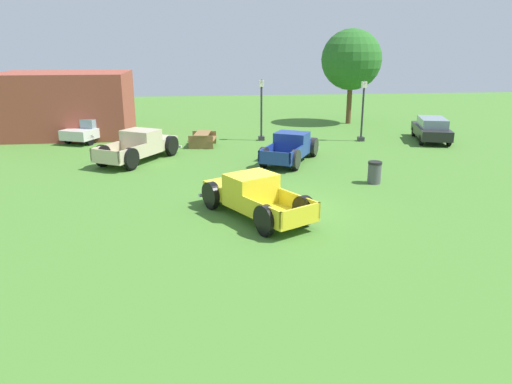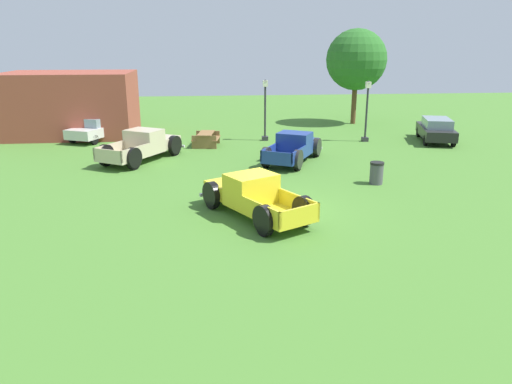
{
  "view_description": "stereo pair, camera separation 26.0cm",
  "coord_description": "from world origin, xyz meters",
  "views": [
    {
      "loc": [
        -2.6,
        -16.47,
        5.81
      ],
      "look_at": [
        -0.73,
        -0.5,
        0.9
      ],
      "focal_mm": 34.56,
      "sensor_mm": 36.0,
      "label": 1
    },
    {
      "loc": [
        -2.34,
        -16.5,
        5.81
      ],
      "look_at": [
        -0.73,
        -0.5,
        0.9
      ],
      "focal_mm": 34.56,
      "sensor_mm": 36.0,
      "label": 2
    }
  ],
  "objects": [
    {
      "name": "ground_plane",
      "position": [
        0.0,
        0.0,
        0.0
      ],
      "size": [
        80.0,
        80.0,
        0.0
      ],
      "primitive_type": "plane",
      "color": "#477A2D"
    },
    {
      "name": "pickup_truck_foreground",
      "position": [
        -0.9,
        -0.2,
        0.7
      ],
      "size": [
        3.82,
        5.01,
        1.47
      ],
      "color": "yellow",
      "rests_on": "ground_plane"
    },
    {
      "name": "pickup_truck_behind_left",
      "position": [
        2.08,
        7.73,
        0.69
      ],
      "size": [
        3.75,
        4.98,
        1.46
      ],
      "color": "navy",
      "rests_on": "ground_plane"
    },
    {
      "name": "pickup_truck_behind_right",
      "position": [
        -5.5,
        8.82,
        0.74
      ],
      "size": [
        4.14,
        5.26,
        1.55
      ],
      "color": "#C6B793",
      "rests_on": "ground_plane"
    },
    {
      "name": "sedan_distant_a",
      "position": [
        11.47,
        11.84,
        0.75
      ],
      "size": [
        2.81,
        4.57,
        1.42
      ],
      "color": "black",
      "rests_on": "ground_plane"
    },
    {
      "name": "sedan_distant_b",
      "position": [
        -9.04,
        14.58,
        0.74
      ],
      "size": [
        3.32,
        4.53,
        1.4
      ],
      "color": "silver",
      "rests_on": "ground_plane"
    },
    {
      "name": "lamp_post_near",
      "position": [
        1.21,
        13.26,
        1.94
      ],
      "size": [
        0.36,
        0.36,
        3.69
      ],
      "color": "#2D2D33",
      "rests_on": "ground_plane"
    },
    {
      "name": "lamp_post_far",
      "position": [
        7.24,
        12.33,
        1.91
      ],
      "size": [
        0.36,
        0.36,
        3.64
      ],
      "color": "#2D2D33",
      "rests_on": "ground_plane"
    },
    {
      "name": "picnic_table",
      "position": [
        -2.4,
        11.9,
        0.49
      ],
      "size": [
        1.73,
        2.0,
        0.78
      ],
      "color": "olive",
      "rests_on": "ground_plane"
    },
    {
      "name": "trash_can",
      "position": [
        4.79,
        3.13,
        0.48
      ],
      "size": [
        0.59,
        0.59,
        0.95
      ],
      "color": "#4C4C51",
      "rests_on": "ground_plane"
    },
    {
      "name": "oak_tree_east",
      "position": [
        8.48,
        19.08,
        4.58
      ],
      "size": [
        4.32,
        4.32,
        6.76
      ],
      "color": "brown",
      "rests_on": "ground_plane"
    },
    {
      "name": "brick_pavilion",
      "position": [
        -11.01,
        16.45,
        1.99
      ],
      "size": [
        7.97,
        5.55,
        3.99
      ],
      "color": "brown",
      "rests_on": "ground_plane"
    }
  ]
}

